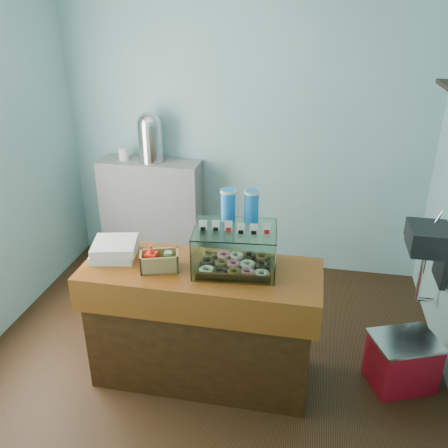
% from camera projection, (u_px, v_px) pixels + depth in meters
% --- Properties ---
extents(ground, '(3.50, 3.50, 0.00)m').
position_uv_depth(ground, '(211.00, 351.00, 3.74)').
color(ground, black).
rests_on(ground, ground).
extents(room_shell, '(3.54, 3.04, 2.82)m').
position_uv_depth(room_shell, '(212.00, 140.00, 3.03)').
color(room_shell, '#79ADB1').
rests_on(room_shell, ground).
extents(counter, '(1.60, 0.60, 0.90)m').
position_uv_depth(counter, '(202.00, 323.00, 3.32)').
color(counter, '#40240C').
rests_on(counter, ground).
extents(back_shelf, '(1.00, 0.32, 1.10)m').
position_uv_depth(back_shelf, '(152.00, 213.00, 4.84)').
color(back_shelf, gray).
rests_on(back_shelf, ground).
extents(display_case, '(0.57, 0.44, 0.51)m').
position_uv_depth(display_case, '(236.00, 245.00, 3.10)').
color(display_case, black).
rests_on(display_case, counter).
extents(condiment_crate, '(0.28, 0.22, 0.18)m').
position_uv_depth(condiment_crate, '(158.00, 260.00, 3.11)').
color(condiment_crate, '#A27C51').
rests_on(condiment_crate, counter).
extents(pastry_boxes, '(0.36, 0.35, 0.12)m').
position_uv_depth(pastry_boxes, '(115.00, 249.00, 3.27)').
color(pastry_boxes, silver).
rests_on(pastry_boxes, counter).
extents(coffee_urn, '(0.26, 0.26, 0.48)m').
position_uv_depth(coffee_urn, '(150.00, 136.00, 4.50)').
color(coffee_urn, silver).
rests_on(coffee_urn, back_shelf).
extents(red_cooler, '(0.54, 0.48, 0.39)m').
position_uv_depth(red_cooler, '(402.00, 362.00, 3.35)').
color(red_cooler, red).
rests_on(red_cooler, ground).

